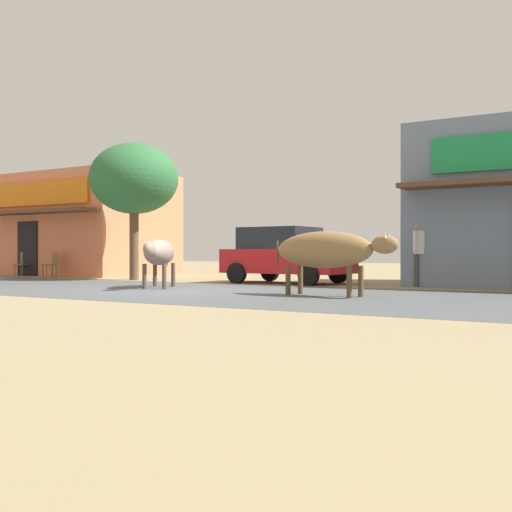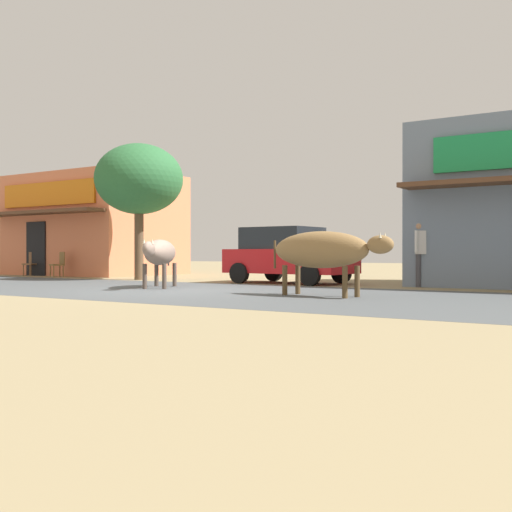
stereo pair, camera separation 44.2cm
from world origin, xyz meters
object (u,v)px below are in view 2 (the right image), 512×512
object	(u,v)px
roadside_tree	(139,180)
pedestrian_by_shop	(420,249)
cow_far_dark	(323,250)
cafe_chair_near_tree	(59,263)
cow_near_brown	(160,253)
cafe_chair_by_doorway	(32,262)
parked_hatchback_car	(288,255)

from	to	relation	value
roadside_tree	pedestrian_by_shop	world-z (taller)	roadside_tree
roadside_tree	cow_far_dark	world-z (taller)	roadside_tree
roadside_tree	cow_far_dark	bearing A→B (deg)	-23.50
cafe_chair_near_tree	pedestrian_by_shop	bearing A→B (deg)	2.60
cow_near_brown	cow_far_dark	size ratio (longest dim) A/B	0.84
cow_near_brown	pedestrian_by_shop	size ratio (longest dim) A/B	1.41
roadside_tree	cafe_chair_by_doorway	xyz separation A→B (m)	(-6.11, 0.47, -2.79)
roadside_tree	cafe_chair_by_doorway	world-z (taller)	roadside_tree
cow_near_brown	cafe_chair_near_tree	world-z (taller)	cow_near_brown
cafe_chair_near_tree	cafe_chair_by_doorway	distance (m)	2.07
parked_hatchback_car	cow_near_brown	size ratio (longest dim) A/B	1.57
cow_far_dark	parked_hatchback_car	bearing A→B (deg)	127.40
cafe_chair_by_doorway	cafe_chair_near_tree	bearing A→B (deg)	-10.39
cafe_chair_by_doorway	pedestrian_by_shop	bearing A→B (deg)	0.86
parked_hatchback_car	pedestrian_by_shop	bearing A→B (deg)	1.23
roadside_tree	cafe_chair_near_tree	xyz separation A→B (m)	(-4.07, 0.10, -2.79)
pedestrian_by_shop	cafe_chair_by_doorway	xyz separation A→B (m)	(-15.33, -0.23, -0.49)
roadside_tree	cow_far_dark	distance (m)	9.75
cow_near_brown	cow_far_dark	xyz separation A→B (m)	(4.92, -0.55, 0.06)
roadside_tree	pedestrian_by_shop	size ratio (longest dim) A/B	2.64
roadside_tree	cow_near_brown	size ratio (longest dim) A/B	1.87
parked_hatchback_car	cafe_chair_near_tree	xyz separation A→B (m)	(-9.39, -0.52, -0.33)
roadside_tree	pedestrian_by_shop	distance (m)	9.53
cafe_chair_by_doorway	roadside_tree	bearing A→B (deg)	-4.41
roadside_tree	cafe_chair_near_tree	size ratio (longest dim) A/B	4.88
cafe_chair_near_tree	cafe_chair_by_doorway	world-z (taller)	same
cow_far_dark	cafe_chair_near_tree	world-z (taller)	cow_far_dark
roadside_tree	parked_hatchback_car	world-z (taller)	roadside_tree
cow_near_brown	cafe_chair_by_doorway	xyz separation A→B (m)	(-9.87, 3.70, -0.38)
cow_near_brown	pedestrian_by_shop	xyz separation A→B (m)	(5.46, 3.93, 0.11)
parked_hatchback_car	cow_near_brown	bearing A→B (deg)	-112.06
parked_hatchback_car	pedestrian_by_shop	world-z (taller)	pedestrian_by_shop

